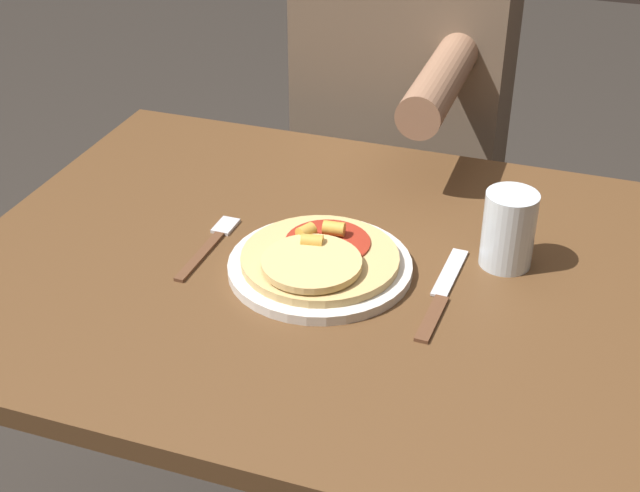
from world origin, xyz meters
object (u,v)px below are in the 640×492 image
at_px(fork, 211,243).
at_px(knife, 441,294).
at_px(dining_table, 356,339).
at_px(drinking_glass, 509,229).
at_px(person_diner, 403,121).
at_px(plate, 320,267).
at_px(pizza, 319,258).

relative_size(fork, knife, 0.79).
xyz_separation_m(dining_table, fork, (-0.22, -0.01, 0.12)).
relative_size(dining_table, knife, 4.99).
xyz_separation_m(dining_table, drinking_glass, (0.19, 0.08, 0.17)).
height_order(fork, person_diner, person_diner).
relative_size(dining_table, drinking_glass, 10.13).
height_order(plate, fork, plate).
distance_m(drinking_glass, person_diner, 0.61).
height_order(knife, drinking_glass, drinking_glass).
distance_m(dining_table, fork, 0.25).
xyz_separation_m(pizza, fork, (-0.17, 0.02, -0.02)).
bearing_deg(plate, person_diner, 93.95).
xyz_separation_m(plate, knife, (0.17, -0.00, -0.00)).
bearing_deg(dining_table, knife, -11.43).
bearing_deg(fork, pizza, -5.94).
distance_m(knife, drinking_glass, 0.13).
relative_size(fork, person_diner, 0.15).
distance_m(pizza, drinking_glass, 0.26).
relative_size(knife, drinking_glass, 2.03).
distance_m(knife, person_diner, 0.68).
xyz_separation_m(plate, drinking_glass, (0.24, 0.10, 0.05)).
relative_size(plate, knife, 1.14).
bearing_deg(person_diner, knife, -71.52).
distance_m(dining_table, knife, 0.17).
bearing_deg(person_diner, fork, -101.45).
bearing_deg(person_diner, drinking_glass, -62.36).
xyz_separation_m(knife, drinking_glass, (0.07, 0.11, 0.05)).
xyz_separation_m(dining_table, plate, (-0.05, -0.02, 0.13)).
distance_m(fork, drinking_glass, 0.42).
relative_size(dining_table, pizza, 5.11).
height_order(dining_table, person_diner, person_diner).
relative_size(pizza, drinking_glass, 1.98).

